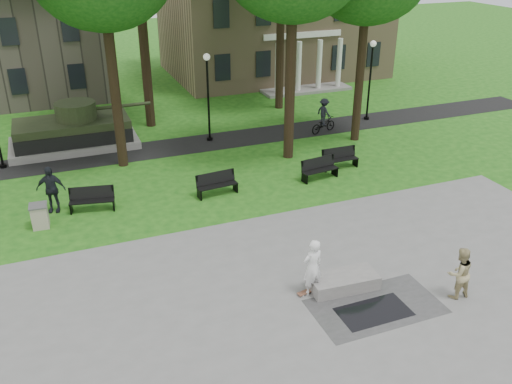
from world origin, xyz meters
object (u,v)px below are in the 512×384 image
(park_bench_0, at_px, (91,198))
(trash_bin, at_px, (40,216))
(concrete_block, at_px, (343,281))
(cyclist, at_px, (324,119))
(skateboarder, at_px, (313,267))
(friend_watching, at_px, (459,273))

(park_bench_0, relative_size, trash_bin, 1.93)
(concrete_block, bearing_deg, cyclist, 64.55)
(skateboarder, xyz_separation_m, cyclist, (7.56, 13.49, -0.17))
(concrete_block, distance_m, skateboarder, 1.31)
(park_bench_0, distance_m, trash_bin, 2.15)
(friend_watching, bearing_deg, concrete_block, -26.42)
(skateboarder, distance_m, cyclist, 15.46)
(skateboarder, bearing_deg, friend_watching, 147.17)
(cyclist, xyz_separation_m, park_bench_0, (-13.36, -5.05, -0.29))
(concrete_block, xyz_separation_m, friend_watching, (3.06, -1.70, 0.64))
(skateboarder, relative_size, trash_bin, 2.00)
(friend_watching, relative_size, cyclist, 0.87)
(concrete_block, bearing_deg, skateboarder, 173.99)
(friend_watching, relative_size, trash_bin, 1.80)
(concrete_block, distance_m, trash_bin, 11.85)
(skateboarder, distance_m, park_bench_0, 10.25)
(friend_watching, relative_size, park_bench_0, 0.93)
(cyclist, bearing_deg, park_bench_0, 93.58)
(cyclist, bearing_deg, skateboarder, 133.61)
(park_bench_0, xyz_separation_m, trash_bin, (-2.02, -0.74, -0.04))
(concrete_block, height_order, skateboarder, skateboarder)
(skateboarder, height_order, friend_watching, skateboarder)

